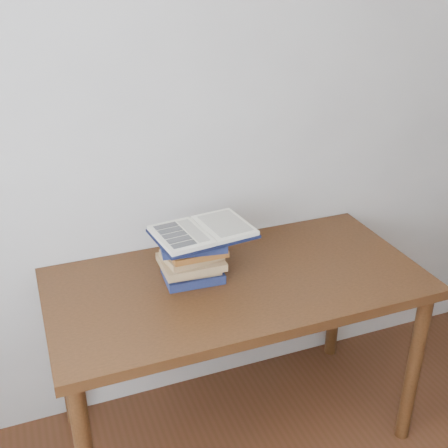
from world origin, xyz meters
name	(u,v)px	position (x,y,z in m)	size (l,w,h in m)	color
desk	(237,299)	(0.01, 1.38, 0.69)	(1.47, 0.73, 0.79)	#4D2913
book_stack	(192,259)	(-0.15, 1.44, 0.88)	(0.26, 0.21, 0.18)	#161C44
open_book	(203,232)	(-0.11, 1.45, 0.98)	(0.39, 0.30, 0.03)	black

